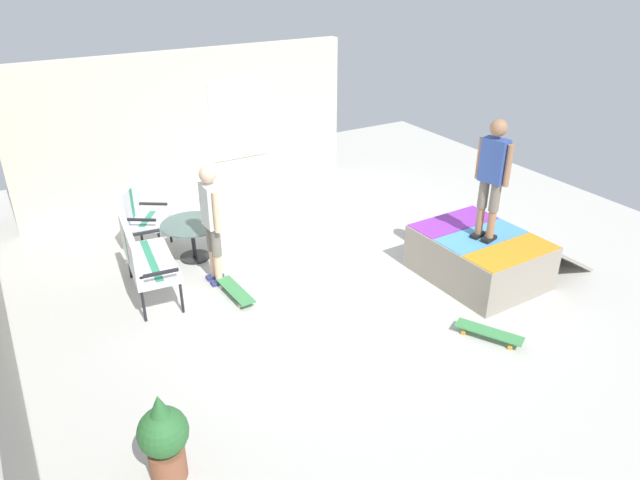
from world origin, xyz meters
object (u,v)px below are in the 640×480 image
object	(u,v)px
person_watching	(211,216)
skateboard_spare	(489,332)
person_skater	(492,172)
skateboard_by_bench	(235,291)
patio_chair_near_house	(139,213)
patio_bench	(141,255)
patio_table	(193,234)
skate_ramp	(480,256)
potted_plant	(164,437)

from	to	relation	value
person_watching	skateboard_spare	bearing A→B (deg)	-141.67
person_skater	skateboard_by_bench	size ratio (longest dim) A/B	2.02
patio_chair_near_house	person_watching	bearing A→B (deg)	-157.03
patio_bench	patio_table	world-z (taller)	patio_bench
patio_table	skateboard_by_bench	world-z (taller)	patio_table
person_watching	person_skater	world-z (taller)	person_skater
patio_bench	skateboard_by_bench	bearing A→B (deg)	-121.16
patio_bench	person_skater	distance (m)	4.64
patio_chair_near_house	patio_table	xyz separation A→B (m)	(-0.66, -0.58, -0.21)
patio_table	person_skater	xyz separation A→B (m)	(-2.63, -3.19, 1.20)
skateboard_spare	skate_ramp	bearing A→B (deg)	-39.22
skate_ramp	person_watching	bearing A→B (deg)	61.45
person_watching	potted_plant	world-z (taller)	person_watching
skateboard_by_bench	potted_plant	world-z (taller)	potted_plant
skate_ramp	potted_plant	xyz separation A→B (m)	(-1.19, 4.84, 0.14)
patio_chair_near_house	skateboard_by_bench	size ratio (longest dim) A/B	1.26
patio_bench	person_skater	size ratio (longest dim) A/B	0.79
skateboard_by_bench	patio_table	bearing A→B (deg)	4.37
person_watching	potted_plant	bearing A→B (deg)	151.32
patio_table	skateboard_spare	xyz separation A→B (m)	(-3.70, -2.33, -0.32)
skate_ramp	patio_table	bearing A→B (deg)	51.96
skateboard_by_bench	skateboard_spare	bearing A→B (deg)	-137.02
person_watching	patio_table	bearing A→B (deg)	2.67
skate_ramp	patio_bench	bearing A→B (deg)	65.99
person_watching	skateboard_by_bench	bearing A→B (deg)	-172.98
skate_ramp	potted_plant	bearing A→B (deg)	103.84
skate_ramp	person_watching	distance (m)	3.73
patio_table	person_skater	size ratio (longest dim) A/B	0.55
patio_bench	potted_plant	size ratio (longest dim) A/B	1.41
skateboard_spare	person_watching	bearing A→B (deg)	38.33
skateboard_spare	potted_plant	world-z (taller)	potted_plant
person_watching	person_skater	size ratio (longest dim) A/B	1.04
skate_ramp	patio_chair_near_house	distance (m)	5.02
patio_chair_near_house	potted_plant	distance (m)	4.52
skateboard_by_bench	patio_chair_near_house	bearing A→B (deg)	19.09
skate_ramp	skateboard_by_bench	distance (m)	3.41
person_watching	skateboard_by_bench	distance (m)	1.04
patio_bench	skateboard_spare	bearing A→B (deg)	-132.83
patio_chair_near_house	person_skater	world-z (taller)	person_skater
patio_bench	person_watching	size ratio (longest dim) A/B	0.77
patio_table	potted_plant	size ratio (longest dim) A/B	0.98
person_watching	skateboard_spare	distance (m)	3.81
skateboard_spare	skateboard_by_bench	bearing A→B (deg)	42.98
patio_chair_near_house	person_skater	distance (m)	5.09
person_skater	skate_ramp	bearing A→B (deg)	-46.12
patio_chair_near_house	skateboard_by_bench	world-z (taller)	patio_chair_near_house
patio_bench	patio_chair_near_house	bearing A→B (deg)	-13.85
patio_table	skateboard_by_bench	size ratio (longest dim) A/B	1.11
patio_bench	patio_table	bearing A→B (deg)	-52.73
person_watching	patio_chair_near_house	bearing A→B (deg)	22.97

